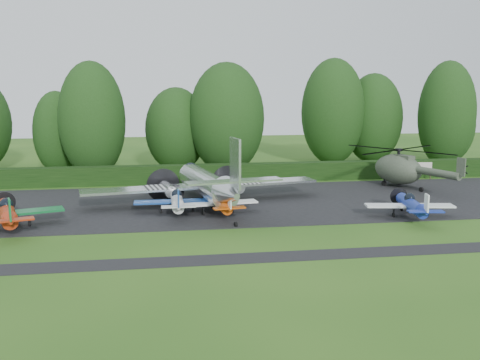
{
  "coord_description": "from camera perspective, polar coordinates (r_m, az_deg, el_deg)",
  "views": [
    {
      "loc": [
        -3.26,
        -36.54,
        10.07
      ],
      "look_at": [
        3.49,
        7.5,
        2.5
      ],
      "focal_mm": 40.0,
      "sensor_mm": 36.0,
      "label": 1
    }
  ],
  "objects": [
    {
      "name": "tree_4",
      "position": [
        63.26,
        -15.51,
        6.17
      ],
      "size": [
        7.5,
        7.5,
        13.27
      ],
      "color": "black",
      "rests_on": "ground"
    },
    {
      "name": "tree_2",
      "position": [
        80.2,
        21.57,
        5.4
      ],
      "size": [
        6.49,
        6.49,
        10.18
      ],
      "color": "black",
      "rests_on": "ground"
    },
    {
      "name": "apron",
      "position": [
        47.73,
        -4.61,
        -2.57
      ],
      "size": [
        70.0,
        18.0,
        0.01
      ],
      "primitive_type": "cube",
      "color": "black",
      "rests_on": "ground"
    },
    {
      "name": "tree_7",
      "position": [
        67.64,
        -18.93,
        4.78
      ],
      "size": [
        5.58,
        5.58,
        9.93
      ],
      "color": "black",
      "rests_on": "ground"
    },
    {
      "name": "helicopter",
      "position": [
        57.87,
        16.54,
        1.39
      ],
      "size": [
        12.5,
        14.64,
        4.03
      ],
      "rotation": [
        0.0,
        0.0,
        -0.32
      ],
      "color": "#384132",
      "rests_on": "ground"
    },
    {
      "name": "light_plane_red",
      "position": [
        42.27,
        -23.56,
        -3.19
      ],
      "size": [
        7.94,
        8.34,
        3.05
      ],
      "rotation": [
        0.0,
        0.0,
        -0.31
      ],
      "color": "#A4290F",
      "rests_on": "ground"
    },
    {
      "name": "tree_0",
      "position": [
        66.38,
        -6.81,
        5.34
      ],
      "size": [
        7.59,
        7.59,
        10.36
      ],
      "color": "black",
      "rests_on": "ground"
    },
    {
      "name": "sign_board",
      "position": [
        63.49,
        18.33,
        1.23
      ],
      "size": [
        3.48,
        0.13,
        1.96
      ],
      "rotation": [
        0.0,
        0.0,
        0.09
      ],
      "color": "#3F3326",
      "rests_on": "ground"
    },
    {
      "name": "hedgerow",
      "position": [
        58.51,
        -5.39,
        -0.31
      ],
      "size": [
        90.0,
        1.6,
        2.0
      ],
      "primitive_type": "cube",
      "color": "black",
      "rests_on": "ground"
    },
    {
      "name": "tree_10",
      "position": [
        73.25,
        9.89,
        7.18
      ],
      "size": [
        8.46,
        8.46,
        14.22
      ],
      "color": "black",
      "rests_on": "ground"
    },
    {
      "name": "light_plane_orange",
      "position": [
        43.22,
        -2.26,
        -2.4
      ],
      "size": [
        6.61,
        6.95,
        2.54
      ],
      "rotation": [
        0.0,
        0.0,
        -0.14
      ],
      "color": "#C94A0B",
      "rests_on": "ground"
    },
    {
      "name": "tree_8",
      "position": [
        76.03,
        14.0,
        6.39
      ],
      "size": [
        7.97,
        7.97,
        12.28
      ],
      "color": "black",
      "rests_on": "ground"
    },
    {
      "name": "transport_plane",
      "position": [
        46.64,
        -3.59,
        -0.45
      ],
      "size": [
        21.37,
        16.39,
        6.85
      ],
      "rotation": [
        0.0,
        0.0,
        -0.18
      ],
      "color": "silver",
      "rests_on": "ground"
    },
    {
      "name": "ground",
      "position": [
        38.04,
        -3.5,
        -5.72
      ],
      "size": [
        160.0,
        160.0,
        0.0
      ],
      "primitive_type": "plane",
      "color": "#244E16",
      "rests_on": "ground"
    },
    {
      "name": "taxiway_verge",
      "position": [
        32.32,
        -2.52,
        -8.52
      ],
      "size": [
        70.0,
        2.0,
        0.0
      ],
      "primitive_type": "cube",
      "color": "black",
      "rests_on": "ground"
    },
    {
      "name": "light_plane_blue",
      "position": [
        44.18,
        17.81,
        -2.53
      ],
      "size": [
        6.94,
        7.3,
        2.67
      ],
      "rotation": [
        0.0,
        0.0,
        0.16
      ],
      "color": "navy",
      "rests_on": "ground"
    },
    {
      "name": "light_plane_white",
      "position": [
        43.92,
        -6.73,
        -2.19
      ],
      "size": [
        6.97,
        7.33,
        2.68
      ],
      "rotation": [
        0.0,
        0.0,
        0.0
      ],
      "color": "silver",
      "rests_on": "ground"
    },
    {
      "name": "tree_6",
      "position": [
        64.19,
        -1.43,
        6.58
      ],
      "size": [
        9.0,
        9.0,
        13.3
      ],
      "color": "black",
      "rests_on": "ground"
    },
    {
      "name": "tree_9",
      "position": [
        74.63,
        21.18,
        6.53
      ],
      "size": [
        7.2,
        7.2,
        13.75
      ],
      "color": "black",
      "rests_on": "ground"
    }
  ]
}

